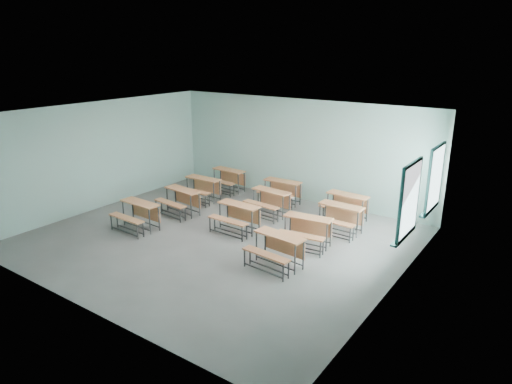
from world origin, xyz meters
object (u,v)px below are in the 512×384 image
desk_unit_r2c0 (201,186)px  desk_unit_r2c2 (339,215)px  desk_unit_r0c0 (137,212)px  desk_unit_r3c2 (346,203)px  desk_unit_r1c2 (306,227)px  desk_unit_r3c0 (227,177)px  desk_unit_r2c1 (269,199)px  desk_unit_r3c1 (281,189)px  desk_unit_r1c1 (237,214)px  desk_unit_r0c2 (277,246)px  desk_unit_r1c0 (180,198)px

desk_unit_r2c0 → desk_unit_r2c2: 4.71m
desk_unit_r0c0 → desk_unit_r3c2: bearing=44.0°
desk_unit_r1c2 → desk_unit_r3c0: size_ratio=1.04×
desk_unit_r1c2 → desk_unit_r3c2: same height
desk_unit_r2c0 → desk_unit_r3c2: (4.46, 1.06, 0.00)m
desk_unit_r2c1 → desk_unit_r3c1: same height
desk_unit_r0c0 → desk_unit_r2c0: size_ratio=1.01×
desk_unit_r2c2 → desk_unit_r3c0: size_ratio=0.98×
desk_unit_r2c2 → desk_unit_r3c1: bearing=157.9°
desk_unit_r2c0 → desk_unit_r3c1: bearing=26.6°
desk_unit_r3c2 → desk_unit_r2c2: bearing=-71.6°
desk_unit_r1c2 → desk_unit_r2c0: same height
desk_unit_r2c0 → desk_unit_r2c2: same height
desk_unit_r3c0 → desk_unit_r3c2: size_ratio=1.00×
desk_unit_r1c1 → desk_unit_r2c2: bearing=35.0°
desk_unit_r3c2 → desk_unit_r2c0: bearing=-162.9°
desk_unit_r3c1 → desk_unit_r3c2: size_ratio=0.98×
desk_unit_r2c2 → desk_unit_r3c2: (-0.25, 0.94, 0.00)m
desk_unit_r2c0 → desk_unit_r2c1: size_ratio=0.96×
desk_unit_r2c1 → desk_unit_r3c0: size_ratio=1.02×
desk_unit_r1c2 → desk_unit_r3c0: same height
desk_unit_r3c1 → desk_unit_r0c0: bearing=-119.9°
desk_unit_r0c0 → desk_unit_r3c2: (4.29, 3.82, 0.00)m
desk_unit_r1c1 → desk_unit_r0c2: bearing=-28.1°
desk_unit_r0c2 → desk_unit_r2c1: (-1.93, 2.63, 0.00)m
desk_unit_r2c1 → desk_unit_r3c2: size_ratio=1.02×
desk_unit_r1c0 → desk_unit_r2c1: same height
desk_unit_r1c0 → desk_unit_r3c0: (-0.26, 2.54, 0.00)m
desk_unit_r2c0 → desk_unit_r3c2: bearing=12.1°
desk_unit_r1c0 → desk_unit_r3c0: same height
desk_unit_r1c2 → desk_unit_r3c2: 2.21m
desk_unit_r2c0 → desk_unit_r3c2: same height
desk_unit_r1c2 → desk_unit_r3c1: (-2.19, 2.33, 0.00)m
desk_unit_r3c1 → desk_unit_r1c0: bearing=-131.1°
desk_unit_r1c0 → desk_unit_r3c2: (4.18, 2.31, 0.00)m
desk_unit_r1c1 → desk_unit_r3c1: size_ratio=0.99×
desk_unit_r2c0 → desk_unit_r1c2: bearing=-15.8°
desk_unit_r3c0 → desk_unit_r1c0: bearing=-80.7°
desk_unit_r2c0 → desk_unit_r0c2: bearing=-30.7°
desk_unit_r1c2 → desk_unit_r2c2: 1.30m
desk_unit_r2c2 → desk_unit_r3c1: (-2.47, 1.07, 0.00)m
desk_unit_r1c0 → desk_unit_r3c2: 4.77m
desk_unit_r2c2 → desk_unit_r0c0: bearing=-146.4°
desk_unit_r0c2 → desk_unit_r2c0: same height
desk_unit_r1c0 → desk_unit_r2c0: same height
desk_unit_r3c1 → desk_unit_r2c2: bearing=-25.6°
desk_unit_r0c2 → desk_unit_r3c1: (-2.17, 3.67, 0.00)m
desk_unit_r0c0 → desk_unit_r3c0: size_ratio=0.99×
desk_unit_r2c1 → desk_unit_r3c2: same height
desk_unit_r1c0 → desk_unit_r1c1: same height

